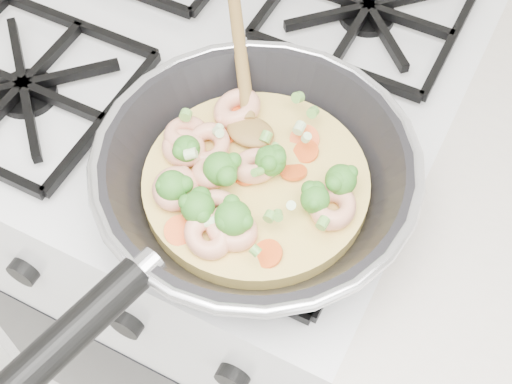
% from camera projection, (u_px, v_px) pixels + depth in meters
% --- Properties ---
extents(stove, '(0.60, 0.60, 0.92)m').
position_uv_depth(stove, '(220.00, 238.00, 1.21)').
color(stove, white).
rests_on(stove, ground).
extents(skillet, '(0.33, 0.57, 0.09)m').
position_uv_depth(skillet, '(250.00, 178.00, 0.68)').
color(skillet, black).
rests_on(skillet, stove).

